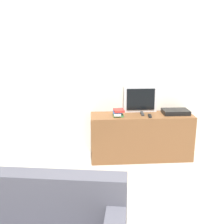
{
  "coord_description": "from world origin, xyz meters",
  "views": [
    {
      "loc": [
        -0.54,
        -0.98,
        1.75
      ],
      "look_at": [
        -0.3,
        2.41,
        0.84
      ],
      "focal_mm": 42.0,
      "sensor_mm": 36.0,
      "label": 1
    }
  ],
  "objects": [
    {
      "name": "book_stack",
      "position": [
        -0.18,
        2.71,
        0.75
      ],
      "size": [
        0.17,
        0.22,
        0.1
      ],
      "color": "#2D753D",
      "rests_on": "tv_stand"
    },
    {
      "name": "set_top_box",
      "position": [
        0.7,
        2.77,
        0.73
      ],
      "size": [
        0.39,
        0.27,
        0.07
      ],
      "color": "black",
      "rests_on": "tv_stand"
    },
    {
      "name": "remote_secondary",
      "position": [
        0.27,
        2.64,
        0.71
      ],
      "size": [
        0.06,
        0.15,
        0.02
      ],
      "rotation": [
        0.0,
        0.0,
        -0.11
      ],
      "color": "black",
      "rests_on": "tv_stand"
    },
    {
      "name": "tv_stand",
      "position": [
        0.18,
        2.75,
        0.35
      ],
      "size": [
        1.53,
        0.46,
        0.7
      ],
      "color": "brown",
      "rests_on": "ground_plane"
    },
    {
      "name": "remote_on_stand",
      "position": [
        0.18,
        2.76,
        0.71
      ],
      "size": [
        0.05,
        0.19,
        0.02
      ],
      "rotation": [
        0.0,
        0.0,
        -0.06
      ],
      "color": "#2D2D2D",
      "rests_on": "tv_stand"
    },
    {
      "name": "wall_back",
      "position": [
        0.0,
        3.03,
        1.3
      ],
      "size": [
        9.0,
        0.06,
        2.6
      ],
      "color": "silver",
      "rests_on": "ground_plane"
    },
    {
      "name": "television",
      "position": [
        0.18,
        2.94,
        0.9
      ],
      "size": [
        0.51,
        0.09,
        0.41
      ],
      "color": "silver",
      "rests_on": "tv_stand"
    }
  ]
}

